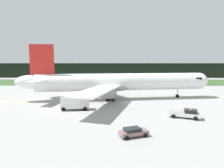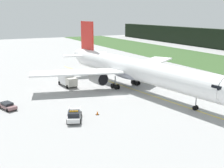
{
  "view_description": "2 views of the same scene",
  "coord_description": "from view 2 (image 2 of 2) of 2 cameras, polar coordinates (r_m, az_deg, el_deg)",
  "views": [
    {
      "loc": [
        -3.89,
        -49.58,
        10.64
      ],
      "look_at": [
        -4.51,
        6.52,
        4.33
      ],
      "focal_mm": 30.82,
      "sensor_mm": 36.0,
      "label": 1
    },
    {
      "loc": [
        52.46,
        -27.87,
        17.53
      ],
      "look_at": [
        1.87,
        -2.11,
        3.22
      ],
      "focal_mm": 44.61,
      "sensor_mm": 36.0,
      "label": 2
    }
  ],
  "objects": [
    {
      "name": "ground",
      "position": [
        61.94,
        0.95,
        -2.3
      ],
      "size": [
        320.0,
        320.0,
        0.0
      ],
      "primitive_type": "plane",
      "color": "#989897"
    },
    {
      "name": "taxiway_centerline_main",
      "position": [
        66.59,
        4.58,
        -1.16
      ],
      "size": [
        74.34,
        11.47,
        0.01
      ],
      "primitive_type": "cube",
      "rotation": [
        0.0,
        0.0,
        0.15
      ],
      "color": "yellow",
      "rests_on": "ground"
    },
    {
      "name": "airliner",
      "position": [
        66.11,
        4.2,
        3.07
      ],
      "size": [
        56.11,
        44.15,
        15.52
      ],
      "color": "white",
      "rests_on": "ground"
    },
    {
      "name": "ops_pickup_truck",
      "position": [
        47.89,
        -7.76,
        -6.3
      ],
      "size": [
        6.1,
        4.1,
        1.94
      ],
      "color": "silver",
      "rests_on": "ground"
    },
    {
      "name": "catering_truck",
      "position": [
        70.35,
        -9.17,
        1.06
      ],
      "size": [
        6.51,
        3.32,
        3.66
      ],
      "color": "beige",
      "rests_on": "ground"
    },
    {
      "name": "staff_car",
      "position": [
        56.39,
        -20.63,
        -4.16
      ],
      "size": [
        4.5,
        3.08,
        1.3
      ],
      "color": "#825B5D",
      "rests_on": "ground"
    },
    {
      "name": "apron_cone",
      "position": [
        50.08,
        -3.02,
        -5.94
      ],
      "size": [
        0.56,
        0.56,
        0.71
      ],
      "color": "black",
      "rests_on": "ground"
    }
  ]
}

